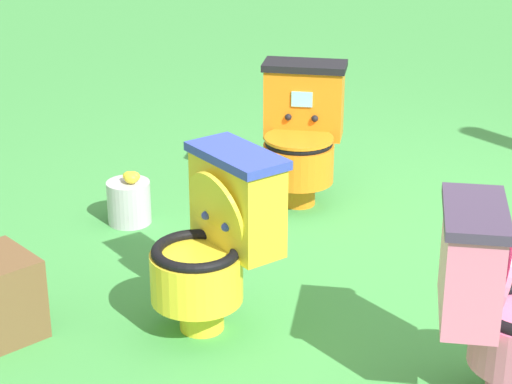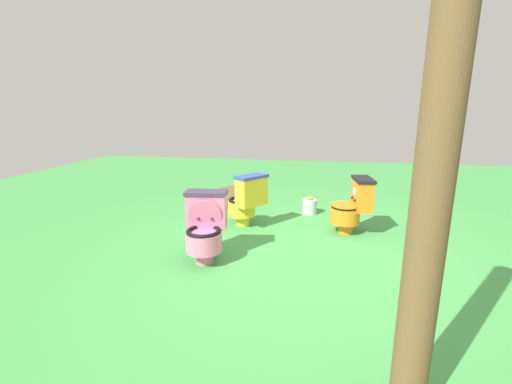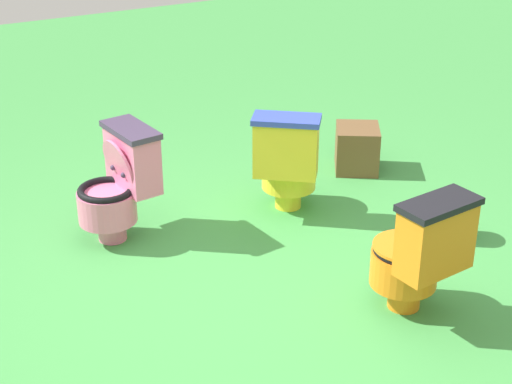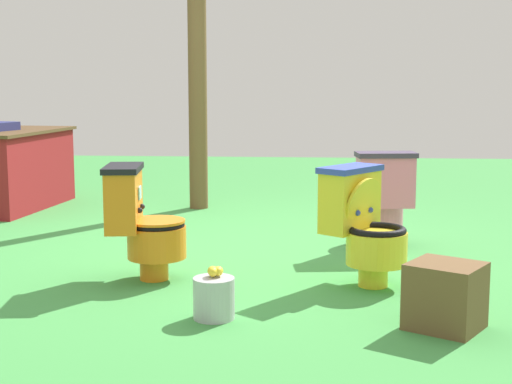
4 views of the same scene
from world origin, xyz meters
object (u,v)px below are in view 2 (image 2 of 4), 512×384
object	(u,v)px
toilet_yellow	(246,200)
toilet_pink	(205,226)
wooden_post	(430,206)
small_crate	(235,198)
toilet_orange	(353,205)
lemon_bucket	(310,206)

from	to	relation	value
toilet_yellow	toilet_pink	bearing A→B (deg)	-153.36
wooden_post	toilet_yellow	bearing A→B (deg)	-152.06
toilet_pink	wooden_post	distance (m)	2.43
toilet_pink	small_crate	size ratio (longest dim) A/B	2.12
toilet_pink	toilet_yellow	bearing A→B (deg)	-107.95
toilet_orange	wooden_post	world-z (taller)	wooden_post
lemon_bucket	toilet_pink	bearing A→B (deg)	-28.86
wooden_post	small_crate	bearing A→B (deg)	-153.00
toilet_pink	toilet_orange	bearing A→B (deg)	-152.73
wooden_post	toilet_pink	bearing A→B (deg)	-134.56
toilet_orange	toilet_pink	distance (m)	1.93
toilet_orange	lemon_bucket	bearing A→B (deg)	29.42
toilet_pink	toilet_yellow	world-z (taller)	same
wooden_post	small_crate	world-z (taller)	wooden_post
toilet_pink	wooden_post	world-z (taller)	wooden_post
toilet_yellow	wooden_post	world-z (taller)	wooden_post
wooden_post	lemon_bucket	bearing A→B (deg)	-169.87
toilet_pink	toilet_yellow	size ratio (longest dim) A/B	1.00
toilet_pink	toilet_yellow	xyz separation A→B (m)	(-1.11, 0.20, 0.00)
wooden_post	small_crate	xyz separation A→B (m)	(-3.55, -1.81, -0.97)
toilet_pink	lemon_bucket	xyz separation A→B (m)	(-1.86, 1.02, -0.26)
wooden_post	toilet_orange	bearing A→B (deg)	-178.58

